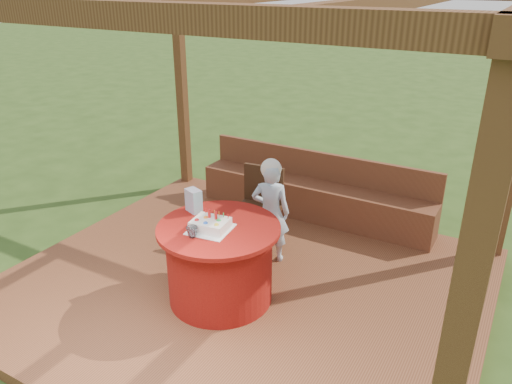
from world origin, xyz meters
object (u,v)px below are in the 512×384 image
table (220,262)px  chair (259,203)px  elderly_woman (271,209)px  drinking_glass (192,232)px  birthday_cake (210,225)px  bench (314,196)px  gift_bag (194,201)px

table → chair: (-0.19, 1.07, 0.13)m
elderly_woman → drinking_glass: (-0.15, -1.14, 0.22)m
table → drinking_glass: size_ratio=11.03×
drinking_glass → birthday_cake: bearing=72.5°
bench → drinking_glass: bearing=-93.2°
bench → chair: size_ratio=3.29×
birthday_cake → gift_bag: gift_bag is taller
elderly_woman → table: bearing=-94.1°
birthday_cake → drinking_glass: 0.20m
birthday_cake → gift_bag: size_ratio=1.78×
chair → gift_bag: gift_bag is taller
bench → chair: (-0.23, -0.99, 0.25)m
chair → drinking_glass: (0.10, -1.34, 0.29)m
bench → birthday_cake: 2.22m
bench → chair: 1.05m
bench → birthday_cake: size_ratio=7.60×
gift_bag → elderly_woman: bearing=80.1°
elderly_woman → bench: bearing=90.9°
birthday_cake → gift_bag: bearing=146.3°
bench → birthday_cake: birthday_cake is taller
chair → birthday_cake: birthday_cake is taller
elderly_woman → birthday_cake: (-0.09, -0.95, 0.23)m
table → gift_bag: gift_bag is taller
table → chair: chair is taller
table → birthday_cake: birthday_cake is taller
table → drinking_glass: drinking_glass is taller
bench → gift_bag: (-0.42, -1.92, 0.61)m
bench → drinking_glass: size_ratio=29.67×
bench → table: bench is taller
bench → elderly_woman: bearing=-89.1°
birthday_cake → gift_bag: 0.42m
table → chair: bearing=99.9°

